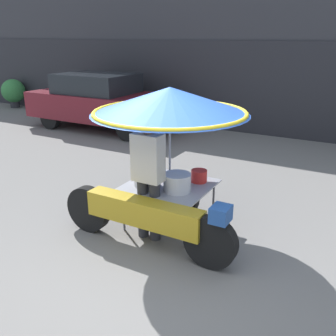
{
  "coord_description": "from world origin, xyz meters",
  "views": [
    {
      "loc": [
        2.05,
        -3.13,
        2.53
      ],
      "look_at": [
        -0.22,
        0.96,
        0.87
      ],
      "focal_mm": 40.0,
      "sensor_mm": 36.0,
      "label": 1
    }
  ],
  "objects_px": {
    "vendor_motorcycle_cart": "(167,122)",
    "parked_car": "(102,101)",
    "vendor_person": "(148,172)",
    "potted_plant": "(13,91)"
  },
  "relations": [
    {
      "from": "parked_car",
      "to": "vendor_motorcycle_cart",
      "type": "bearing_deg",
      "value": -43.63
    },
    {
      "from": "vendor_motorcycle_cart",
      "to": "parked_car",
      "type": "distance_m",
      "value": 6.21
    },
    {
      "from": "vendor_person",
      "to": "potted_plant",
      "type": "bearing_deg",
      "value": 148.82
    },
    {
      "from": "potted_plant",
      "to": "parked_car",
      "type": "bearing_deg",
      "value": -11.86
    },
    {
      "from": "vendor_motorcycle_cart",
      "to": "parked_car",
      "type": "bearing_deg",
      "value": 136.37
    },
    {
      "from": "vendor_motorcycle_cart",
      "to": "vendor_person",
      "type": "xyz_separation_m",
      "value": [
        -0.08,
        -0.36,
        -0.58
      ]
    },
    {
      "from": "vendor_motorcycle_cart",
      "to": "vendor_person",
      "type": "distance_m",
      "value": 0.68
    },
    {
      "from": "vendor_person",
      "to": "parked_car",
      "type": "height_order",
      "value": "vendor_person"
    },
    {
      "from": "vendor_person",
      "to": "potted_plant",
      "type": "xyz_separation_m",
      "value": [
        -9.34,
        5.65,
        -0.33
      ]
    },
    {
      "from": "vendor_motorcycle_cart",
      "to": "potted_plant",
      "type": "distance_m",
      "value": 10.84
    }
  ]
}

